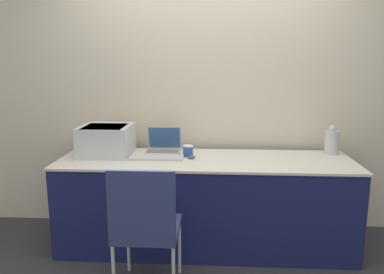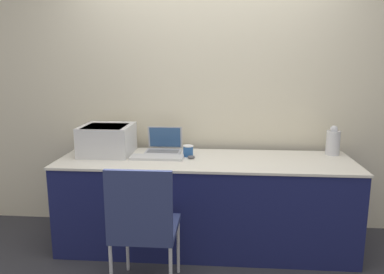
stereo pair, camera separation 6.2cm
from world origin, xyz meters
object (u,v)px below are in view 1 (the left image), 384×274
(metal_pitcher, at_px, (332,141))
(external_keyboard, at_px, (157,158))
(coffee_cup, at_px, (188,151))
(laptop_left, at_px, (163,147))
(chair, at_px, (146,223))
(printer, at_px, (107,139))
(mouse, at_px, (191,157))

(metal_pitcher, bearing_deg, external_keyboard, -170.43)
(coffee_cup, bearing_deg, laptop_left, 149.13)
(laptop_left, bearing_deg, external_keyboard, -95.99)
(laptop_left, height_order, chair, laptop_left)
(external_keyboard, xyz_separation_m, chair, (0.03, -0.74, -0.25))
(external_keyboard, distance_m, coffee_cup, 0.28)
(external_keyboard, bearing_deg, coffee_cup, 20.97)
(external_keyboard, bearing_deg, chair, -87.37)
(printer, distance_m, metal_pitcher, 1.98)
(laptop_left, distance_m, metal_pitcher, 1.49)
(external_keyboard, relative_size, metal_pitcher, 1.72)
(printer, height_order, external_keyboard, printer)
(printer, relative_size, external_keyboard, 0.97)
(laptop_left, relative_size, mouse, 5.06)
(metal_pitcher, relative_size, chair, 0.28)
(coffee_cup, bearing_deg, printer, 177.61)
(chair, bearing_deg, metal_pitcher, 33.83)
(laptop_left, xyz_separation_m, external_keyboard, (-0.02, -0.24, -0.04))
(coffee_cup, bearing_deg, mouse, -67.90)
(mouse, distance_m, chair, 0.84)
(coffee_cup, height_order, chair, chair)
(printer, height_order, mouse, printer)
(mouse, bearing_deg, metal_pitcher, 11.10)
(external_keyboard, distance_m, chair, 0.78)
(printer, relative_size, mouse, 6.95)
(external_keyboard, bearing_deg, printer, 164.42)
(printer, relative_size, metal_pitcher, 1.67)
(mouse, xyz_separation_m, metal_pitcher, (1.23, 0.24, 0.10))
(coffee_cup, relative_size, mouse, 1.54)
(laptop_left, xyz_separation_m, coffee_cup, (0.23, -0.14, -0.00))
(laptop_left, bearing_deg, metal_pitcher, 0.70)
(printer, bearing_deg, coffee_cup, -2.39)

